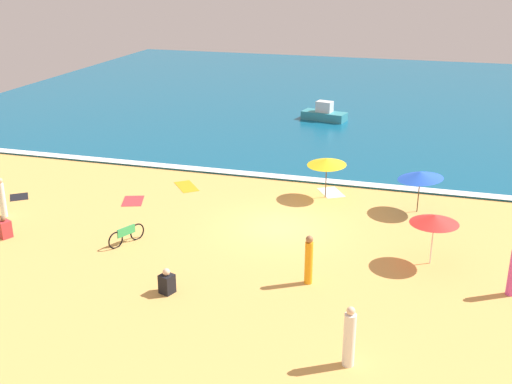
{
  "coord_description": "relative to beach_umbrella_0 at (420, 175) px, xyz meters",
  "views": [
    {
      "loc": [
        5.97,
        -24.25,
        10.9
      ],
      "look_at": [
        -1.63,
        1.86,
        0.8
      ],
      "focal_mm": 44.21,
      "sensor_mm": 36.0,
      "label": 1
    }
  ],
  "objects": [
    {
      "name": "beachgoer_1",
      "position": [
        -17.8,
        -5.79,
        -0.84
      ],
      "size": [
        0.4,
        0.4,
        1.84
      ],
      "color": "white",
      "rests_on": "ground_plane"
    },
    {
      "name": "beach_towel_1",
      "position": [
        -13.13,
        -2.45,
        -1.76
      ],
      "size": [
        1.35,
        1.63,
        0.01
      ],
      "color": "red",
      "rests_on": "ground_plane"
    },
    {
      "name": "ground_plane",
      "position": [
        -5.58,
        -3.53,
        -1.76
      ],
      "size": [
        60.0,
        60.0,
        0.0
      ],
      "primitive_type": "plane",
      "color": "#E0A856"
    },
    {
      "name": "ocean_water",
      "position": [
        -5.58,
        24.47,
        -1.71
      ],
      "size": [
        60.0,
        44.0,
        0.1
      ],
      "primitive_type": "cube",
      "color": "#0F567A",
      "rests_on": "ground_plane"
    },
    {
      "name": "beach_towel_2",
      "position": [
        -18.71,
        -3.5,
        -1.76
      ],
      "size": [
        1.28,
        1.32,
        0.01
      ],
      "color": "black",
      "rests_on": "ground_plane"
    },
    {
      "name": "beach_towel_3",
      "position": [
        -4.21,
        1.37,
        -1.76
      ],
      "size": [
        1.6,
        1.79,
        0.01
      ],
      "color": "white",
      "rests_on": "ground_plane"
    },
    {
      "name": "beach_umbrella_4",
      "position": [
        0.73,
        -5.23,
        0.06
      ],
      "size": [
        1.96,
        1.95,
        2.01
      ],
      "color": "silver",
      "rests_on": "ground_plane"
    },
    {
      "name": "beach_umbrella_0",
      "position": [
        0.0,
        0.0,
        0.0
      ],
      "size": [
        2.4,
        2.38,
        2.04
      ],
      "color": "#4C3823",
      "rests_on": "ground_plane"
    },
    {
      "name": "wave_breaker_foam",
      "position": [
        -5.58,
        2.77,
        -1.66
      ],
      "size": [
        57.0,
        0.7,
        0.01
      ],
      "primitive_type": "cube",
      "color": "white",
      "rests_on": "ocean_water"
    },
    {
      "name": "beachgoer_0",
      "position": [
        -1.33,
        -12.49,
        -0.87
      ],
      "size": [
        0.36,
        0.36,
        1.88
      ],
      "color": "white",
      "rests_on": "ground_plane"
    },
    {
      "name": "small_boat_0",
      "position": [
        -7.21,
        15.69,
        -1.22
      ],
      "size": [
        3.31,
        1.89,
        1.34
      ],
      "color": "teal",
      "rests_on": "ocean_water"
    },
    {
      "name": "beach_towel_0",
      "position": [
        -11.44,
        0.17,
        -1.76
      ],
      "size": [
        1.75,
        1.89,
        0.01
      ],
      "color": "orange",
      "rests_on": "ground_plane"
    },
    {
      "name": "beach_umbrella_3",
      "position": [
        -4.37,
        0.64,
        0.04
      ],
      "size": [
        2.51,
        2.52,
        2.02
      ],
      "color": "#4C3823",
      "rests_on": "ground_plane"
    },
    {
      "name": "beachgoer_5",
      "position": [
        -16.32,
        -7.72,
        -1.37
      ],
      "size": [
        0.61,
        0.61,
        0.94
      ],
      "color": "red",
      "rests_on": "ground_plane"
    },
    {
      "name": "beachgoer_2",
      "position": [
        -3.41,
        -8.05,
        -0.85
      ],
      "size": [
        0.31,
        0.31,
        1.85
      ],
      "color": "orange",
      "rests_on": "ground_plane"
    },
    {
      "name": "parked_bicycle",
      "position": [
        -11.18,
        -6.85,
        -1.38
      ],
      "size": [
        0.8,
        1.69,
        0.76
      ],
      "color": "black",
      "rests_on": "ground_plane"
    },
    {
      "name": "beachgoer_4",
      "position": [
        -7.96,
        -10.11,
        -1.37
      ],
      "size": [
        0.57,
        0.57,
        0.93
      ],
      "color": "black",
      "rests_on": "ground_plane"
    }
  ]
}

